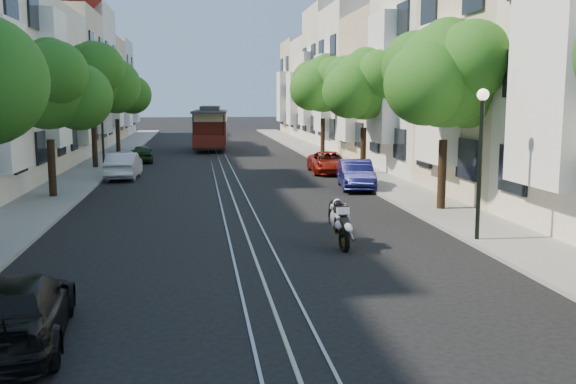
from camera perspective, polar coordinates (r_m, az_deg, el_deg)
name	(u,v)px	position (r m, az deg, el deg)	size (l,w,h in m)	color
ground	(220,162)	(40.86, -6.06, 2.64)	(200.00, 200.00, 0.00)	black
sidewalk_east	(332,160)	(41.73, 3.95, 2.87)	(2.50, 80.00, 0.12)	gray
sidewalk_west	(102,163)	(41.25, -16.19, 2.49)	(2.50, 80.00, 0.12)	gray
rail_left	(211,162)	(40.84, -6.83, 2.64)	(0.06, 80.00, 0.02)	gray
rail_slot	(220,162)	(40.86, -6.06, 2.65)	(0.06, 80.00, 0.02)	gray
rail_right	(229,162)	(40.88, -5.29, 2.67)	(0.06, 80.00, 0.02)	gray
lane_line	(220,162)	(40.86, -6.06, 2.64)	(0.08, 80.00, 0.01)	tan
townhouses_east	(403,80)	(42.68, 10.21, 9.77)	(7.75, 72.00, 12.00)	beige
townhouses_west	(19,80)	(41.90, -22.83, 9.14)	(7.75, 72.00, 11.76)	silver
tree_e_b	(447,78)	(23.29, 13.97, 9.84)	(4.93, 4.08, 6.68)	black
tree_e_c	(365,87)	(33.74, 6.90, 9.26)	(4.84, 3.99, 6.52)	black
tree_e_d	(324,86)	(44.47, 3.22, 9.41)	(5.01, 4.16, 6.85)	black
tree_w_b	(49,89)	(27.23, -20.47, 8.61)	(4.72, 3.87, 6.27)	black
tree_w_c	(93,79)	(38.06, -16.97, 9.56)	(5.13, 4.28, 7.09)	black
tree_w_d	(117,90)	(48.95, -14.96, 8.73)	(4.84, 3.99, 6.52)	black
lamp_east	(481,142)	(18.36, 16.78, 4.31)	(0.32, 0.32, 4.16)	black
lamp_west	(102,121)	(35.00, -16.19, 6.08)	(0.32, 0.32, 4.16)	black
sportbike_rider	(339,220)	(17.50, 4.55, -2.53)	(0.49, 1.96, 1.35)	black
cable_car	(211,126)	(50.66, -6.89, 5.82)	(3.02, 8.26, 3.12)	black
parked_car_e_mid	(356,174)	(28.81, 6.06, 1.56)	(1.37, 3.93, 1.30)	#0B0D39
parked_car_e_far	(329,163)	(34.69, 3.63, 2.63)	(1.93, 4.19, 1.16)	maroon
parked_car_w_near	(14,311)	(11.51, -23.15, -9.67)	(1.68, 4.12, 1.20)	black
parked_car_w_mid	(124,166)	(33.35, -14.39, 2.30)	(1.41, 4.03, 1.33)	silver
parked_car_w_far	(142,154)	(41.70, -12.84, 3.35)	(1.29, 3.22, 1.10)	black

